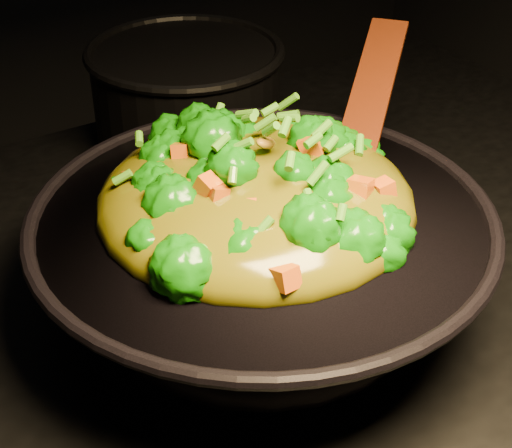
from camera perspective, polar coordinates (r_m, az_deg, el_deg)
wok at (r=0.74m, az=0.42°, el=-3.12°), size 0.44×0.44×0.12m
stir_fry at (r=0.69m, az=-0.00°, el=4.79°), size 0.30×0.30×0.10m
spatula at (r=0.80m, az=8.05°, el=8.21°), size 0.21×0.19×0.11m
back_pot at (r=1.04m, az=-5.04°, el=9.20°), size 0.26×0.26×0.14m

